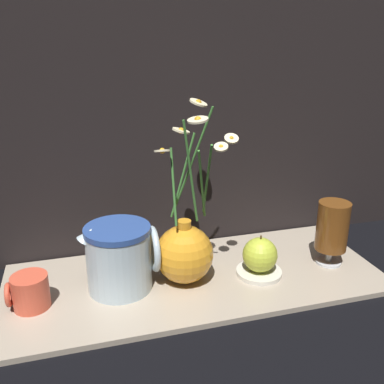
{
  "coord_description": "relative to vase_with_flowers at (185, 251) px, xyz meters",
  "views": [
    {
      "loc": [
        -0.24,
        -0.81,
        0.52
      ],
      "look_at": [
        -0.01,
        0.0,
        0.22
      ],
      "focal_mm": 40.0,
      "sensor_mm": 36.0,
      "label": 1
    }
  ],
  "objects": [
    {
      "name": "ground_plane",
      "position": [
        0.03,
        0.01,
        -0.08
      ],
      "size": [
        6.0,
        6.0,
        0.0
      ],
      "primitive_type": "plane",
      "color": "black"
    },
    {
      "name": "shelf",
      "position": [
        0.03,
        0.01,
        -0.08
      ],
      "size": [
        0.84,
        0.34,
        0.01
      ],
      "color": "tan",
      "rests_on": "ground_plane"
    },
    {
      "name": "backdrop_wall",
      "position": [
        0.03,
        0.19,
        0.47
      ],
      "size": [
        1.34,
        0.02,
        1.1
      ],
      "color": "black",
      "rests_on": "ground_plane"
    },
    {
      "name": "vase_with_flowers",
      "position": [
        0.0,
        0.0,
        0.0
      ],
      "size": [
        0.18,
        0.16,
        0.39
      ],
      "color": "orange",
      "rests_on": "shelf"
    },
    {
      "name": "yellow_mug",
      "position": [
        -0.32,
        -0.02,
        -0.04
      ],
      "size": [
        0.08,
        0.07,
        0.07
      ],
      "color": "#DB5138",
      "rests_on": "shelf"
    },
    {
      "name": "ceramic_pitcher",
      "position": [
        -0.14,
        0.01,
        0.01
      ],
      "size": [
        0.16,
        0.14,
        0.15
      ],
      "color": "silver",
      "rests_on": "shelf"
    },
    {
      "name": "tea_glass",
      "position": [
        0.35,
        -0.02,
        0.02
      ],
      "size": [
        0.07,
        0.07,
        0.15
      ],
      "color": "silver",
      "rests_on": "shelf"
    },
    {
      "name": "saucer_plate",
      "position": [
        0.17,
        -0.02,
        -0.07
      ],
      "size": [
        0.1,
        0.1,
        0.01
      ],
      "color": "silver",
      "rests_on": "shelf"
    },
    {
      "name": "orange_fruit",
      "position": [
        0.17,
        -0.02,
        -0.02
      ],
      "size": [
        0.08,
        0.08,
        0.09
      ],
      "color": "#B7C638",
      "rests_on": "saucer_plate"
    }
  ]
}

